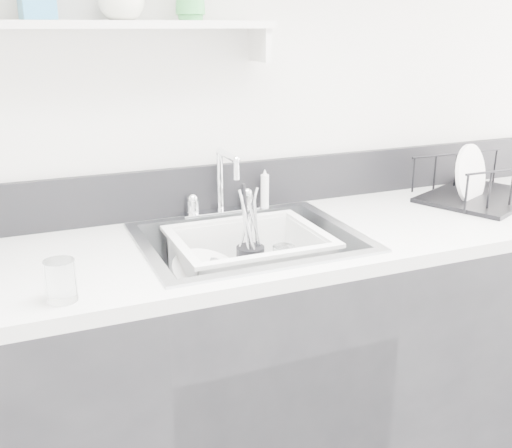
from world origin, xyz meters
name	(u,v)px	position (x,y,z in m)	size (l,w,h in m)	color
counter_run	(250,374)	(0.00, 1.19, 0.46)	(3.20, 0.62, 0.92)	black
backsplash	(216,188)	(0.00, 1.49, 1.00)	(3.20, 0.02, 0.16)	black
sink	(250,267)	(0.00, 1.19, 0.83)	(0.64, 0.52, 0.20)	silver
faucet	(221,198)	(0.00, 1.44, 0.98)	(0.26, 0.18, 0.23)	silver
side_sprayer	(265,189)	(0.16, 1.44, 0.99)	(0.03, 0.03, 0.14)	white
wall_shelf	(100,28)	(-0.35, 1.42, 1.51)	(1.00, 0.16, 0.12)	silver
wash_tub	(249,261)	(0.01, 1.21, 0.84)	(0.45, 0.37, 0.18)	white
plate_stack	(212,283)	(-0.12, 1.19, 0.80)	(0.28, 0.27, 0.11)	white
utensil_cup	(250,261)	(0.02, 1.23, 0.83)	(0.09, 0.09, 0.29)	black
ladle	(230,277)	(-0.06, 1.20, 0.80)	(0.25, 0.09, 0.07)	silver
tumbler_in_tub	(284,262)	(0.12, 1.21, 0.82)	(0.07, 0.07, 0.10)	white
tumbler_counter	(61,281)	(-0.55, 0.97, 0.97)	(0.07, 0.07, 0.10)	white
dish_rack	(482,179)	(0.93, 1.26, 1.00)	(0.43, 0.32, 0.15)	black
bowl_small	(283,282)	(0.09, 1.14, 0.78)	(0.11, 0.11, 0.03)	white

